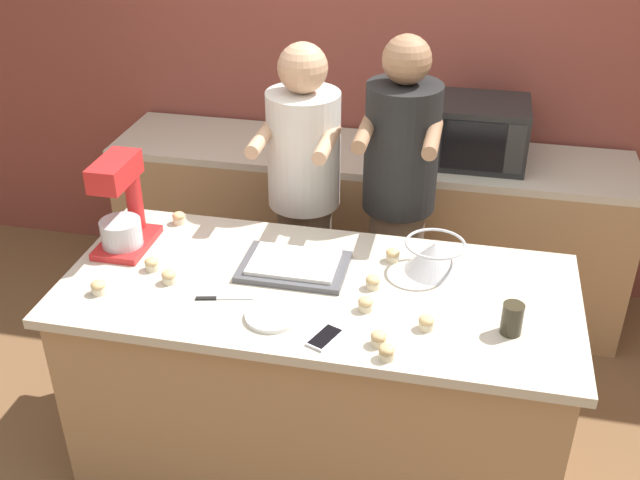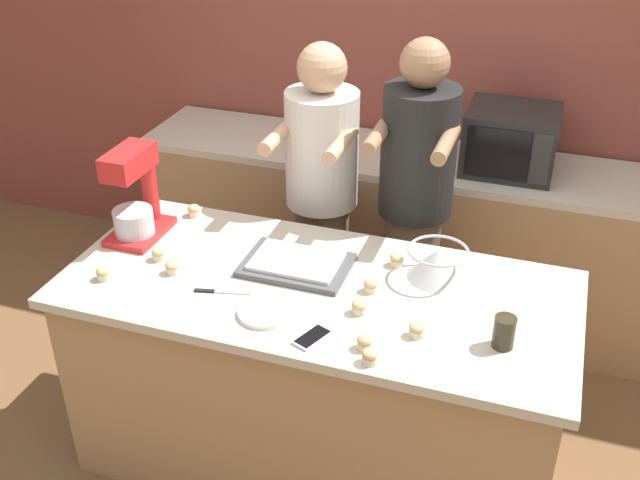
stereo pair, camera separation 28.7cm
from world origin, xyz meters
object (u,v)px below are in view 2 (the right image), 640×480
object	(u,v)px
drinking_glass	(504,332)
cupcake_1	(365,342)
cupcake_0	(194,210)
baking_tray	(296,264)
stand_mixer	(135,199)
cupcake_7	(172,267)
person_right	(414,213)
cupcake_4	(103,273)
microwave_oven	(511,140)
mixing_bowl	(437,263)
person_left	(322,204)
cupcake_3	(370,356)
knife	(219,292)
cupcake_9	(397,259)
cupcake_6	(359,307)
cupcake_8	(371,285)
cupcake_2	(159,254)
cupcake_5	(416,330)
cell_phone	(312,337)
small_plate	(265,312)

from	to	relation	value
drinking_glass	cupcake_1	world-z (taller)	drinking_glass
cupcake_0	baking_tray	bearing A→B (deg)	-23.89
stand_mixer	cupcake_7	world-z (taller)	stand_mixer
person_right	cupcake_0	size ratio (longest dim) A/B	30.48
stand_mixer	cupcake_0	size ratio (longest dim) A/B	7.17
person_right	drinking_glass	distance (m)	1.03
stand_mixer	cupcake_4	bearing A→B (deg)	-82.54
microwave_oven	cupcake_7	distance (m)	1.82
mixing_bowl	drinking_glass	distance (m)	0.47
person_left	cupcake_3	xyz separation A→B (m)	(0.55, -1.12, 0.08)
knife	cupcake_9	distance (m)	0.73
cupcake_6	drinking_glass	bearing A→B (deg)	-2.91
drinking_glass	cupcake_6	bearing A→B (deg)	177.09
baking_tray	cupcake_8	world-z (taller)	cupcake_8
person_right	cupcake_1	size ratio (longest dim) A/B	30.48
cupcake_2	person_left	bearing A→B (deg)	59.72
mixing_bowl	cupcake_1	distance (m)	0.55
cupcake_3	knife	bearing A→B (deg)	161.88
drinking_glass	person_right	bearing A→B (deg)	119.80
stand_mixer	microwave_oven	size ratio (longest dim) A/B	0.91
cupcake_2	cupcake_5	xyz separation A→B (m)	(1.12, -0.16, 0.00)
cell_phone	cupcake_5	size ratio (longest dim) A/B	2.83
cupcake_8	cupcake_2	bearing A→B (deg)	-176.32
mixing_bowl	cupcake_0	world-z (taller)	mixing_bowl
cupcake_3	cupcake_6	world-z (taller)	same
knife	microwave_oven	bearing A→B (deg)	57.82
cupcake_2	cupcake_7	bearing A→B (deg)	-35.62
small_plate	cupcake_9	bearing A→B (deg)	52.15
knife	cupcake_9	world-z (taller)	cupcake_9
cupcake_7	cupcake_3	bearing A→B (deg)	-17.50
cupcake_1	knife	bearing A→B (deg)	166.65
baking_tray	cupcake_3	world-z (taller)	cupcake_3
mixing_bowl	cupcake_5	world-z (taller)	mixing_bowl
person_left	microwave_oven	xyz separation A→B (m)	(0.81, 0.56, 0.22)
person_left	cupcake_4	size ratio (longest dim) A/B	29.42
person_right	baking_tray	bearing A→B (deg)	-118.05
person_left	mixing_bowl	size ratio (longest dim) A/B	6.86
cupcake_7	cupcake_8	world-z (taller)	same
cupcake_8	small_plate	bearing A→B (deg)	-140.42
cupcake_8	cupcake_9	size ratio (longest dim) A/B	1.00
microwave_oven	cupcake_2	bearing A→B (deg)	-133.49
person_left	baking_tray	bearing A→B (deg)	-80.32
cupcake_4	cell_phone	bearing A→B (deg)	-5.90
cupcake_4	cupcake_0	bearing A→B (deg)	80.74
stand_mixer	cupcake_8	world-z (taller)	stand_mixer
cupcake_1	cupcake_7	bearing A→B (deg)	166.01
cupcake_1	cupcake_2	distance (m)	1.00
cell_phone	cupcake_4	size ratio (longest dim) A/B	2.83
cell_phone	cupcake_5	world-z (taller)	cupcake_5
cupcake_2	cupcake_8	xyz separation A→B (m)	(0.89, 0.06, 0.00)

